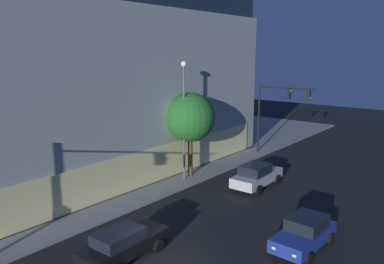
% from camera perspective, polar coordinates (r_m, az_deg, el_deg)
% --- Properties ---
extents(modern_building, '(28.52, 29.80, 15.43)m').
position_cam_1_polar(modern_building, '(40.09, -20.45, 7.91)').
color(modern_building, '#4C4C51').
rests_on(modern_building, ground).
extents(traffic_light_far_corner, '(0.67, 5.34, 6.81)m').
position_cam_1_polar(traffic_light_far_corner, '(37.27, 12.63, 4.05)').
color(traffic_light_far_corner, black).
rests_on(traffic_light_far_corner, sidewalk_corner).
extents(street_lamp_sidewalk, '(0.44, 0.44, 9.04)m').
position_cam_1_polar(street_lamp_sidewalk, '(28.92, -1.18, 3.60)').
color(street_lamp_sidewalk, '#555555').
rests_on(street_lamp_sidewalk, sidewalk_corner).
extents(sidewalk_tree, '(3.87, 3.87, 6.65)m').
position_cam_1_polar(sidewalk_tree, '(29.98, -0.28, 2.16)').
color(sidewalk_tree, '#4B3B1E').
rests_on(sidewalk_tree, sidewalk_corner).
extents(car_black, '(4.78, 2.03, 1.53)m').
position_cam_1_polar(car_black, '(19.61, -10.15, -15.93)').
color(car_black, black).
rests_on(car_black, ground).
extents(car_blue, '(4.26, 2.14, 1.60)m').
position_cam_1_polar(car_blue, '(21.07, 16.31, -14.13)').
color(car_blue, navy).
rests_on(car_blue, ground).
extents(car_silver, '(4.82, 2.14, 1.76)m').
position_cam_1_polar(car_silver, '(29.06, 9.53, -6.35)').
color(car_silver, '#B7BABF').
rests_on(car_silver, ground).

